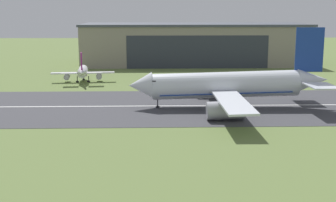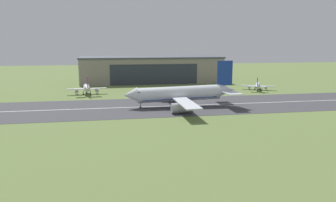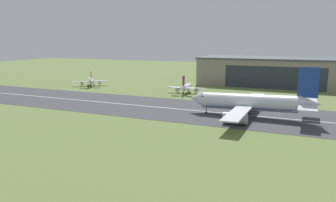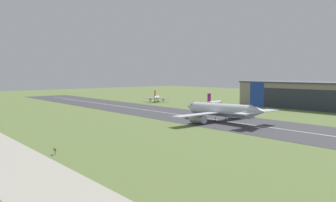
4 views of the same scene
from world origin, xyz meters
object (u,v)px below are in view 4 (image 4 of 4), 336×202
Objects in this scene: airplane_parked_west at (215,103)px; airplane_parked_centre at (157,98)px; airplane_landing at (221,110)px; runway_sign at (55,150)px.

airplane_parked_west is 61.05m from airplane_parked_centre.
airplane_landing is 54.66m from airplane_parked_west.
airplane_parked_west is 129.16m from runway_sign.
runway_sign is at bearing -67.94° from airplane_parked_west.
airplane_parked_west reaches higher than airplane_parked_centre.
runway_sign is (48.50, -119.69, -2.01)m from airplane_parked_west.
airplane_parked_west is 12.14× the size of runway_sign.
airplane_landing is 81.30m from runway_sign.
airplane_landing reaches higher than runway_sign.
airplane_parked_west is (-38.11, 39.15, -1.82)m from airplane_landing.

